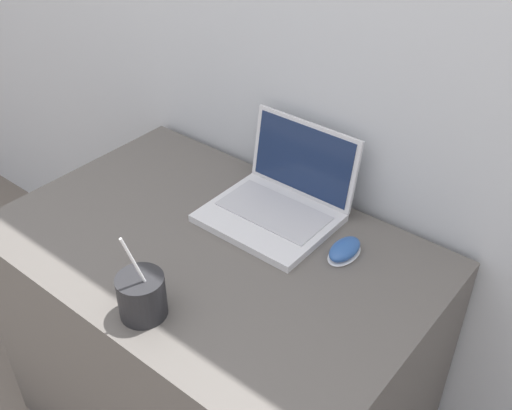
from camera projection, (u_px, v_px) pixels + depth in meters
The scene contains 4 objects.
desk at pixel (216, 346), 1.67m from camera, with size 1.08×0.70×0.73m.
laptop at pixel (280, 199), 1.54m from camera, with size 0.32×0.30×0.22m.
drink_cup at pixel (142, 295), 1.24m from camera, with size 0.10×0.10×0.22m.
computer_mouse at pixel (345, 250), 1.42m from camera, with size 0.06×0.11×0.03m.
Camera 1 is at (0.80, -0.46, 1.66)m, focal length 42.00 mm.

